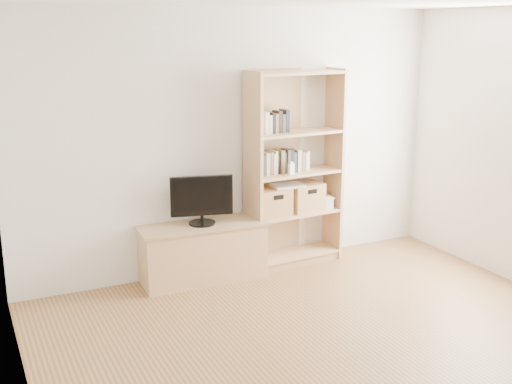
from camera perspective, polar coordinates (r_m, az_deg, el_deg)
floor at (r=4.78m, az=11.05°, el=-16.06°), size 4.50×5.00×0.01m
back_wall at (r=6.39m, az=-1.79°, el=4.47°), size 4.50×0.02×2.60m
left_wall at (r=3.45m, az=-19.52°, el=-5.04°), size 0.02×5.00×2.60m
tv_stand at (r=6.29m, az=-4.75°, el=-5.44°), size 1.21×0.49×0.55m
bookshelf at (r=6.54m, az=3.44°, el=2.04°), size 1.03×0.43×2.01m
television at (r=6.13m, az=-4.86°, el=-0.76°), size 0.59×0.18×0.47m
books_row_mid at (r=6.54m, az=3.34°, el=2.74°), size 0.75×0.21×0.20m
books_row_upper at (r=6.35m, az=1.69°, el=6.17°), size 0.38×0.16×0.19m
baby_monitor at (r=6.38m, az=3.14°, el=2.05°), size 0.07×0.05×0.11m
basket_left at (r=6.47m, az=1.43°, el=-0.88°), size 0.34×0.29×0.28m
basket_right at (r=6.67m, az=4.31°, el=-0.40°), size 0.37×0.32×0.29m
laptop at (r=6.51m, az=2.83°, el=0.58°), size 0.34×0.25×0.03m
magazine_stack at (r=6.82m, az=5.86°, el=-0.88°), size 0.20×0.26×0.11m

